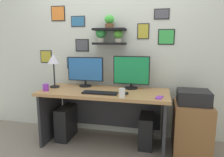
% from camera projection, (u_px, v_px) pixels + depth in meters
% --- Properties ---
extents(ground_plane, '(8.00, 8.00, 0.00)m').
position_uv_depth(ground_plane, '(104.00, 143.00, 2.86)').
color(ground_plane, gray).
extents(back_wall_assembly, '(4.40, 0.24, 2.70)m').
position_uv_depth(back_wall_assembly, '(111.00, 44.00, 3.05)').
color(back_wall_assembly, silver).
rests_on(back_wall_assembly, ground).
extents(desk, '(1.70, 0.68, 0.75)m').
position_uv_depth(desk, '(105.00, 105.00, 2.82)').
color(desk, tan).
rests_on(desk, ground).
extents(monitor_left, '(0.53, 0.18, 0.42)m').
position_uv_depth(monitor_left, '(85.00, 71.00, 2.98)').
color(monitor_left, black).
rests_on(monitor_left, desk).
extents(monitor_right, '(0.50, 0.18, 0.45)m').
position_uv_depth(monitor_right, '(131.00, 72.00, 2.83)').
color(monitor_right, black).
rests_on(monitor_right, desk).
extents(keyboard, '(0.44, 0.14, 0.02)m').
position_uv_depth(keyboard, '(100.00, 93.00, 2.58)').
color(keyboard, black).
rests_on(keyboard, desk).
extents(computer_mouse, '(0.06, 0.09, 0.03)m').
position_uv_depth(computer_mouse, '(126.00, 93.00, 2.54)').
color(computer_mouse, black).
rests_on(computer_mouse, desk).
extents(desk_lamp, '(0.17, 0.17, 0.48)m').
position_uv_depth(desk_lamp, '(54.00, 61.00, 2.88)').
color(desk_lamp, black).
rests_on(desk_lamp, desk).
extents(cell_phone, '(0.10, 0.15, 0.01)m').
position_uv_depth(cell_phone, '(159.00, 97.00, 2.38)').
color(cell_phone, purple).
rests_on(cell_phone, desk).
extents(coffee_mug, '(0.08, 0.08, 0.09)m').
position_uv_depth(coffee_mug, '(46.00, 87.00, 2.74)').
color(coffee_mug, purple).
rests_on(coffee_mug, desk).
extents(water_cup, '(0.07, 0.07, 0.11)m').
position_uv_depth(water_cup, '(122.00, 93.00, 2.39)').
color(water_cup, white).
rests_on(water_cup, desk).
extents(drawer_cabinet, '(0.44, 0.50, 0.64)m').
position_uv_depth(drawer_cabinet, '(191.00, 128.00, 2.60)').
color(drawer_cabinet, brown).
rests_on(drawer_cabinet, ground).
extents(printer, '(0.38, 0.34, 0.17)m').
position_uv_depth(printer, '(193.00, 97.00, 2.53)').
color(printer, black).
rests_on(printer, drawer_cabinet).
extents(computer_tower_left, '(0.18, 0.40, 0.46)m').
position_uv_depth(computer_tower_left, '(66.00, 123.00, 3.01)').
color(computer_tower_left, black).
rests_on(computer_tower_left, ground).
extents(computer_tower_right, '(0.18, 0.40, 0.42)m').
position_uv_depth(computer_tower_right, '(146.00, 130.00, 2.79)').
color(computer_tower_right, black).
rests_on(computer_tower_right, ground).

